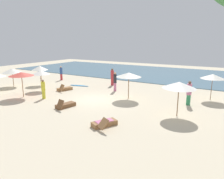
# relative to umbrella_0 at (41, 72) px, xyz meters

# --- Properties ---
(ground_plane) EXTENTS (60.00, 60.00, 0.00)m
(ground_plane) POSITION_rel_umbrella_0_xyz_m (6.52, -0.12, -1.83)
(ground_plane) COLOR beige
(ocean_water) EXTENTS (48.00, 16.00, 0.06)m
(ocean_water) POSITION_rel_umbrella_0_xyz_m (6.52, 16.88, -1.80)
(ocean_water) COLOR #476B7F
(ocean_water) RESTS_ON ground_plane
(umbrella_0) EXTENTS (1.74, 1.74, 2.04)m
(umbrella_0) POSITION_rel_umbrella_0_xyz_m (0.00, 0.00, 0.00)
(umbrella_0) COLOR olive
(umbrella_0) RESTS_ON ground_plane
(umbrella_1) EXTENTS (1.79, 1.79, 2.16)m
(umbrella_1) POSITION_rel_umbrella_0_xyz_m (-2.25, 1.77, 0.09)
(umbrella_1) COLOR brown
(umbrella_1) RESTS_ON ground_plane
(umbrella_2) EXTENTS (1.93, 1.93, 2.20)m
(umbrella_2) POSITION_rel_umbrella_0_xyz_m (15.03, 5.00, 0.17)
(umbrella_2) COLOR brown
(umbrella_2) RESTS_ON ground_plane
(umbrella_3) EXTENTS (2.14, 2.14, 2.23)m
(umbrella_3) POSITION_rel_umbrella_0_xyz_m (0.61, -2.61, 0.23)
(umbrella_3) COLOR olive
(umbrella_3) RESTS_ON ground_plane
(umbrella_5) EXTENTS (2.13, 2.13, 1.99)m
(umbrella_5) POSITION_rel_umbrella_0_xyz_m (-4.18, -0.35, -0.09)
(umbrella_5) COLOR olive
(umbrella_5) RESTS_ON ground_plane
(umbrella_6) EXTENTS (2.17, 2.17, 2.31)m
(umbrella_6) POSITION_rel_umbrella_0_xyz_m (13.58, -0.43, 0.26)
(umbrella_6) COLOR brown
(umbrella_6) RESTS_ON ground_plane
(umbrella_7) EXTENTS (2.13, 2.13, 2.26)m
(umbrella_7) POSITION_rel_umbrella_0_xyz_m (8.87, 1.76, 0.24)
(umbrella_7) COLOR brown
(umbrella_7) RESTS_ON ground_plane
(lounger_0) EXTENTS (1.11, 1.75, 0.73)m
(lounger_0) POSITION_rel_umbrella_0_xyz_m (2.00, 1.10, -1.66)
(lounger_0) COLOR olive
(lounger_0) RESTS_ON ground_plane
(lounger_2) EXTENTS (1.31, 1.76, 0.69)m
(lounger_2) POSITION_rel_umbrella_0_xyz_m (10.37, -4.35, -1.66)
(lounger_2) COLOR olive
(lounger_2) RESTS_ON ground_plane
(lounger_3) EXTENTS (0.91, 1.71, 0.75)m
(lounger_3) POSITION_rel_umbrella_0_xyz_m (5.92, -2.92, -1.66)
(lounger_3) COLOR brown
(lounger_3) RESTS_ON ground_plane
(person_0) EXTENTS (0.44, 0.44, 1.89)m
(person_0) POSITION_rel_umbrella_0_xyz_m (13.71, 2.49, -0.88)
(person_0) COLOR #338C59
(person_0) RESTS_ON ground_plane
(person_1) EXTENTS (0.39, 0.39, 1.91)m
(person_1) POSITION_rel_umbrella_0_xyz_m (4.85, 5.74, -0.87)
(person_1) COLOR #BF3338
(person_1) RESTS_ON ground_plane
(person_2) EXTENTS (0.47, 0.47, 1.79)m
(person_2) POSITION_rel_umbrella_0_xyz_m (-2.39, 5.14, -0.93)
(person_2) COLOR #BF3338
(person_2) RESTS_ON ground_plane
(person_3) EXTENTS (0.43, 0.43, 1.90)m
(person_3) POSITION_rel_umbrella_0_xyz_m (6.48, 3.55, -0.85)
(person_3) COLOR #D17299
(person_3) RESTS_ON ground_plane
(person_4) EXTENTS (0.44, 0.44, 1.68)m
(person_4) POSITION_rel_umbrella_0_xyz_m (2.63, -2.06, -0.99)
(person_4) COLOR yellow
(person_4) RESTS_ON ground_plane
(surfboard) EXTENTS (2.33, 0.92, 0.07)m
(surfboard) POSITION_rel_umbrella_0_xyz_m (1.86, 3.57, -1.80)
(surfboard) COLOR #338CCC
(surfboard) RESTS_ON ground_plane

